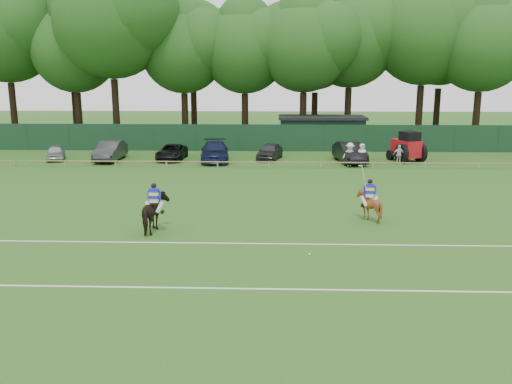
{
  "coord_description": "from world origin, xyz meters",
  "views": [
    {
      "loc": [
        1.4,
        -23.33,
        7.25
      ],
      "look_at": [
        0.5,
        3.0,
        1.4
      ],
      "focal_mm": 38.0,
      "sensor_mm": 36.0,
      "label": 1
    }
  ],
  "objects_px": {
    "estate_black": "(350,153)",
    "horse_chestnut": "(369,206)",
    "spectator_right": "(362,155)",
    "utility_shed": "(321,132)",
    "horse_dark": "(155,213)",
    "polo_ball": "(310,254)",
    "sedan_grey": "(110,151)",
    "tractor": "(407,147)",
    "spectator_left": "(350,154)",
    "spectator_mid": "(399,155)",
    "hatch_grey": "(270,151)",
    "sedan_silver": "(56,153)",
    "sedan_navy": "(215,151)",
    "suv_black": "(172,152)"
  },
  "relations": [
    {
      "from": "sedan_grey",
      "to": "tractor",
      "type": "bearing_deg",
      "value": 0.35
    },
    {
      "from": "horse_chestnut",
      "to": "tractor",
      "type": "bearing_deg",
      "value": -101.79
    },
    {
      "from": "sedan_navy",
      "to": "polo_ball",
      "type": "bearing_deg",
      "value": -80.68
    },
    {
      "from": "sedan_silver",
      "to": "sedan_grey",
      "type": "xyz_separation_m",
      "value": [
        4.73,
        -0.21,
        0.2
      ]
    },
    {
      "from": "spectator_left",
      "to": "tractor",
      "type": "relative_size",
      "value": 0.52
    },
    {
      "from": "suv_black",
      "to": "utility_shed",
      "type": "bearing_deg",
      "value": 32.34
    },
    {
      "from": "sedan_silver",
      "to": "horse_dark",
      "type": "bearing_deg",
      "value": -76.92
    },
    {
      "from": "estate_black",
      "to": "polo_ball",
      "type": "relative_size",
      "value": 55.25
    },
    {
      "from": "sedan_silver",
      "to": "sedan_navy",
      "type": "relative_size",
      "value": 0.65
    },
    {
      "from": "sedan_grey",
      "to": "suv_black",
      "type": "xyz_separation_m",
      "value": [
        5.06,
        0.59,
        -0.17
      ]
    },
    {
      "from": "suv_black",
      "to": "horse_dark",
      "type": "bearing_deg",
      "value": -81.23
    },
    {
      "from": "spectator_right",
      "to": "utility_shed",
      "type": "height_order",
      "value": "utility_shed"
    },
    {
      "from": "suv_black",
      "to": "polo_ball",
      "type": "distance_m",
      "value": 26.17
    },
    {
      "from": "sedan_grey",
      "to": "spectator_left",
      "type": "relative_size",
      "value": 2.67
    },
    {
      "from": "horse_dark",
      "to": "polo_ball",
      "type": "distance_m",
      "value": 7.63
    },
    {
      "from": "utility_shed",
      "to": "spectator_left",
      "type": "bearing_deg",
      "value": -82.97
    },
    {
      "from": "spectator_mid",
      "to": "utility_shed",
      "type": "distance_m",
      "value": 11.4
    },
    {
      "from": "estate_black",
      "to": "horse_chestnut",
      "type": "bearing_deg",
      "value": -103.42
    },
    {
      "from": "polo_ball",
      "to": "spectator_left",
      "type": "bearing_deg",
      "value": 78.24
    },
    {
      "from": "horse_chestnut",
      "to": "polo_ball",
      "type": "relative_size",
      "value": 16.81
    },
    {
      "from": "sedan_grey",
      "to": "spectator_left",
      "type": "xyz_separation_m",
      "value": [
        19.66,
        -2.01,
        0.11
      ]
    },
    {
      "from": "tractor",
      "to": "horse_dark",
      "type": "bearing_deg",
      "value": -149.53
    },
    {
      "from": "sedan_silver",
      "to": "tractor",
      "type": "bearing_deg",
      "value": -18.85
    },
    {
      "from": "sedan_silver",
      "to": "spectator_left",
      "type": "height_order",
      "value": "spectator_left"
    },
    {
      "from": "spectator_right",
      "to": "horse_chestnut",
      "type": "bearing_deg",
      "value": -105.2
    },
    {
      "from": "suv_black",
      "to": "polo_ball",
      "type": "xyz_separation_m",
      "value": [
        10.12,
        -24.12,
        -0.6
      ]
    },
    {
      "from": "spectator_left",
      "to": "horse_dark",
      "type": "bearing_deg",
      "value": -133.13
    },
    {
      "from": "estate_black",
      "to": "utility_shed",
      "type": "xyz_separation_m",
      "value": [
        -1.56,
        9.26,
        0.72
      ]
    },
    {
      "from": "horse_dark",
      "to": "sedan_navy",
      "type": "bearing_deg",
      "value": -89.26
    },
    {
      "from": "hatch_grey",
      "to": "suv_black",
      "type": "bearing_deg",
      "value": -164.32
    },
    {
      "from": "tractor",
      "to": "suv_black",
      "type": "bearing_deg",
      "value": 157.86
    },
    {
      "from": "hatch_grey",
      "to": "utility_shed",
      "type": "height_order",
      "value": "utility_shed"
    },
    {
      "from": "sedan_silver",
      "to": "spectator_right",
      "type": "relative_size",
      "value": 2.06
    },
    {
      "from": "suv_black",
      "to": "sedan_navy",
      "type": "distance_m",
      "value": 3.75
    },
    {
      "from": "spectator_left",
      "to": "spectator_mid",
      "type": "xyz_separation_m",
      "value": [
        4.02,
        0.9,
        -0.13
      ]
    },
    {
      "from": "spectator_right",
      "to": "polo_ball",
      "type": "distance_m",
      "value": 22.42
    },
    {
      "from": "spectator_mid",
      "to": "tractor",
      "type": "distance_m",
      "value": 1.73
    },
    {
      "from": "hatch_grey",
      "to": "tractor",
      "type": "bearing_deg",
      "value": 9.33
    },
    {
      "from": "sedan_grey",
      "to": "sedan_navy",
      "type": "relative_size",
      "value": 0.89
    },
    {
      "from": "hatch_grey",
      "to": "spectator_left",
      "type": "relative_size",
      "value": 2.22
    },
    {
      "from": "horse_dark",
      "to": "estate_black",
      "type": "distance_m",
      "value": 23.27
    },
    {
      "from": "sedan_navy",
      "to": "tractor",
      "type": "bearing_deg",
      "value": -5.06
    },
    {
      "from": "hatch_grey",
      "to": "spectator_right",
      "type": "height_order",
      "value": "spectator_right"
    },
    {
      "from": "tractor",
      "to": "sedan_silver",
      "type": "bearing_deg",
      "value": 158.93
    },
    {
      "from": "estate_black",
      "to": "spectator_right",
      "type": "distance_m",
      "value": 1.64
    },
    {
      "from": "polo_ball",
      "to": "sedan_silver",
      "type": "bearing_deg",
      "value": 129.99
    },
    {
      "from": "horse_dark",
      "to": "spectator_left",
      "type": "relative_size",
      "value": 1.15
    },
    {
      "from": "horse_chestnut",
      "to": "spectator_left",
      "type": "xyz_separation_m",
      "value": [
        1.21,
        16.1,
        0.16
      ]
    },
    {
      "from": "spectator_right",
      "to": "tractor",
      "type": "distance_m",
      "value": 4.53
    },
    {
      "from": "sedan_grey",
      "to": "spectator_mid",
      "type": "bearing_deg",
      "value": -2.94
    }
  ]
}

